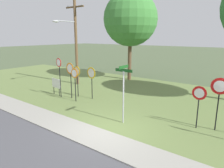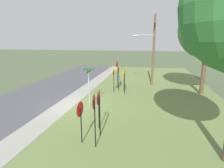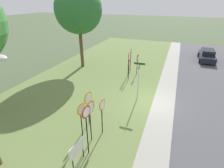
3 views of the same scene
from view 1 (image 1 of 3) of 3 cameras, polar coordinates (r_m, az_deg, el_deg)
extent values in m
plane|color=#4C5B3D|center=(9.99, -1.85, -12.90)|extent=(160.00, 160.00, 0.00)
cube|color=#99968C|center=(9.44, -4.99, -14.41)|extent=(44.00, 1.60, 0.06)
cube|color=olive|center=(14.81, 12.89, -4.30)|extent=(44.00, 12.00, 0.04)
cylinder|color=black|center=(14.75, -11.26, 0.26)|extent=(0.06, 0.06, 2.21)
cylinder|color=orange|center=(14.53, -11.56, 4.26)|extent=(0.77, 0.09, 0.77)
cylinder|color=white|center=(14.52, -11.62, 4.25)|extent=(0.60, 0.05, 0.60)
cylinder|color=black|center=(15.18, -14.18, 1.17)|extent=(0.06, 0.06, 2.57)
cylinder|color=red|center=(14.96, -14.57, 5.79)|extent=(0.61, 0.11, 0.61)
cylinder|color=white|center=(14.95, -14.62, 5.79)|extent=(0.48, 0.07, 0.48)
cylinder|color=black|center=(14.02, -10.12, -0.85)|extent=(0.06, 0.06, 1.99)
cylinder|color=orange|center=(13.79, -10.40, 2.94)|extent=(0.63, 0.07, 0.63)
cylinder|color=white|center=(13.78, -10.46, 2.93)|extent=(0.49, 0.04, 0.49)
cylinder|color=black|center=(15.13, -9.47, 0.14)|extent=(0.06, 0.06, 1.95)
cylinder|color=gold|center=(14.92, -9.72, 3.58)|extent=(0.68, 0.06, 0.67)
cylinder|color=white|center=(14.91, -9.77, 3.57)|extent=(0.53, 0.04, 0.53)
cylinder|color=black|center=(14.46, -5.58, -0.41)|extent=(0.06, 0.06, 1.92)
cylinder|color=gold|center=(14.24, -5.77, 3.07)|extent=(0.79, 0.11, 0.80)
cylinder|color=white|center=(14.23, -5.82, 3.06)|extent=(0.62, 0.07, 0.62)
cylinder|color=black|center=(10.73, 27.18, -5.90)|extent=(0.06, 0.06, 2.22)
cone|color=red|center=(10.43, 27.74, -0.57)|extent=(0.77, 0.14, 0.77)
cone|color=white|center=(10.41, 27.72, -0.59)|extent=(0.52, 0.09, 0.53)
cylinder|color=black|center=(10.68, 22.68, -6.67)|extent=(0.06, 0.06, 1.82)
cone|color=red|center=(10.40, 23.03, -2.34)|extent=(0.67, 0.04, 0.67)
cone|color=white|center=(10.38, 23.00, -2.36)|extent=(0.45, 0.02, 0.45)
cylinder|color=#9EA0A8|center=(10.32, 3.17, -3.89)|extent=(0.07, 0.07, 2.65)
cylinder|color=#9EA0A8|center=(10.01, 3.27, 3.45)|extent=(0.09, 0.09, 0.03)
cube|color=#19511E|center=(10.00, 3.28, 3.79)|extent=(0.96, 0.04, 0.15)
cube|color=#19511E|center=(9.97, 3.29, 4.75)|extent=(0.04, 0.82, 0.15)
cylinder|color=brown|center=(18.85, -9.93, 11.47)|extent=(0.24, 0.24, 7.67)
cube|color=brown|center=(18.99, -10.30, 20.29)|extent=(2.10, 0.12, 0.12)
cylinder|color=gray|center=(19.63, -12.12, 20.27)|extent=(0.09, 0.09, 0.10)
cylinder|color=gray|center=(18.40, -8.39, 20.90)|extent=(0.09, 0.09, 0.10)
cylinder|color=#9EA0A8|center=(18.18, -12.65, 16.62)|extent=(0.08, 2.09, 0.08)
ellipsoid|color=#B7B7BC|center=(17.51, -15.35, 16.42)|extent=(0.40, 0.56, 0.18)
cylinder|color=black|center=(16.38, -15.79, -1.70)|extent=(0.05, 0.05, 0.55)
cylinder|color=black|center=(15.73, -14.39, -2.22)|extent=(0.05, 0.05, 0.55)
cube|color=white|center=(15.91, -15.24, 0.22)|extent=(1.09, 0.17, 0.70)
cylinder|color=brown|center=(20.73, 4.91, 7.53)|extent=(0.36, 0.36, 4.61)
sphere|color=#3D7F38|center=(20.68, 5.12, 17.51)|extent=(5.18, 5.18, 5.18)
camera|label=2|loc=(14.35, 67.29, 7.50)|focal=29.13mm
camera|label=3|loc=(18.32, -35.91, 19.25)|focal=27.66mm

